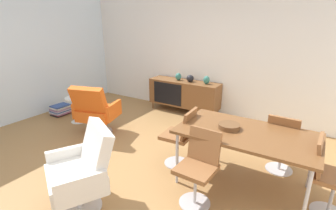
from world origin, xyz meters
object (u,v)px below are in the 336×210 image
Objects in this scene: sideboard at (184,93)px; side_table_round at (77,107)px; dining_chair_back_right at (283,141)px; lounge_chair_red at (95,110)px; armchair_black_shell at (82,170)px; dining_chair_far_end at (330,175)px; dining_table at (246,135)px; fruit_bowl at (76,95)px; dining_chair_front_left at (199,165)px; magazine_stack at (61,110)px; vase_ceramic_small at (190,78)px; wooden_bowl_on_table at (229,126)px; dining_chair_near_window at (181,135)px; vase_cobalt at (178,77)px; vase_sculptural_dark at (206,80)px.

sideboard reaches higher than side_table_round.
dining_chair_back_right is 0.90× the size of lounge_chair_red.
dining_chair_far_end is at bearing 30.11° from armchair_black_shell.
dining_chair_far_end is 1.65× the size of side_table_round.
sideboard is 2.74m from dining_table.
lounge_chair_red reaches higher than fruit_bowl.
side_table_round is (-3.12, 0.87, -0.15)m from dining_chair_front_left.
side_table_round is 1.26× the size of magazine_stack.
vase_ceramic_small is at bearing 96.79° from armchair_black_shell.
lounge_chair_red is (-2.48, 0.12, -0.30)m from wooden_bowl_on_table.
dining_chair_back_right is at bearing -33.60° from vase_ceramic_small.
dining_table is at bearing 58.11° from dining_chair_front_left.
wooden_bowl_on_table is 2.50m from lounge_chair_red.
armchair_black_shell is 2.65m from fruit_bowl.
dining_chair_near_window is (0.87, -1.96, -0.33)m from vase_ceramic_small.
armchair_black_shell is at bearing -149.89° from dining_chair_far_end.
magazine_stack is at bearing 166.23° from dining_chair_front_left.
wooden_bowl_on_table is 0.74m from dining_chair_near_window.
vase_cobalt is 0.19× the size of dining_chair_back_right.
vase_sculptural_dark is at bearing 0.00° from vase_cobalt.
dining_chair_far_end is at bearing -34.99° from sideboard.
dining_table is at bearing -5.21° from side_table_round.
vase_ceramic_small reaches higher than dining_chair_far_end.
lounge_chair_red reaches higher than dining_chair_front_left.
vase_ceramic_small is 2.11m from lounge_chair_red.
fruit_bowl is at bearing 174.77° from dining_table.
side_table_round is 0.69m from magazine_stack.
dining_chair_back_right reaches higher than wooden_bowl_on_table.
dining_chair_back_right is 3.83m from side_table_round.
dining_chair_front_left is 1.27m from armchair_black_shell.
sideboard is 2.02m from lounge_chair_red.
vase_sculptural_dark reaches higher than wooden_bowl_on_table.
dining_chair_near_window reaches higher than wooden_bowl_on_table.
vase_sculptural_dark reaches higher than side_table_round.
wooden_bowl_on_table reaches higher than sideboard.
dining_chair_far_end is at bearing -33.62° from vase_cobalt.
dining_table is at bearing -43.64° from vase_cobalt.
armchair_black_shell reaches higher than vase_ceramic_small.
sideboard is 0.39m from vase_cobalt.
dining_chair_far_end is at bearing 0.18° from dining_table.
dining_chair_back_right is at bearing 2.45° from magazine_stack.
vase_ceramic_small is 2.38m from fruit_bowl.
vase_ceramic_small is 0.19× the size of dining_chair_back_right.
vase_ceramic_small is at bearing 43.93° from fruit_bowl.
dining_chair_front_left is (1.71, -2.52, -0.33)m from vase_cobalt.
magazine_stack is (-2.37, -1.59, -0.68)m from vase_ceramic_small.
dining_chair_front_left is 2.08× the size of magazine_stack.
dining_chair_far_end is 1.36m from dining_chair_front_left.
lounge_chair_red is at bearing 178.49° from dining_chair_far_end.
fruit_bowl is at bearing -133.59° from sideboard.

